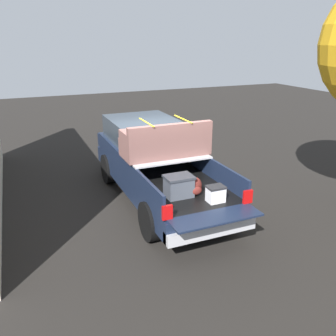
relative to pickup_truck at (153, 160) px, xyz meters
name	(u,v)px	position (x,y,z in m)	size (l,w,h in m)	color
ground_plane	(159,200)	(-0.39, 0.00, -0.99)	(40.00, 40.00, 0.00)	black
pickup_truck	(153,160)	(0.00, 0.00, 0.00)	(6.05, 2.06, 2.23)	#162138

